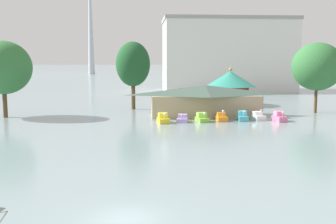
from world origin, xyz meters
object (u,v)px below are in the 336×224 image
shoreline_tree_mid (133,64)px  distant_broadcast_tower (90,2)px  boathouse (205,100)px  pedal_boat_yellow (163,119)px  shoreline_tree_tall_left (3,68)px  pedal_boat_pink (279,117)px  pedal_boat_cyan (243,117)px  pedal_boat_orange (221,117)px  background_building_block (227,55)px  pedal_boat_white (258,117)px  shoreline_tree_right (317,67)px  pedal_boat_lavender (182,119)px  green_roof_pavilion (230,86)px  pedal_boat_lime (202,118)px

shoreline_tree_mid → distant_broadcast_tower: (-32.71, 206.72, 40.86)m
shoreline_tree_mid → boathouse: bearing=-40.8°
pedal_boat_yellow → boathouse: 10.26m
shoreline_tree_tall_left → distant_broadcast_tower: 220.73m
boathouse → pedal_boat_pink: bearing=-31.9°
shoreline_tree_tall_left → pedal_boat_cyan: bearing=-9.3°
pedal_boat_cyan → pedal_boat_orange: bearing=-85.7°
pedal_boat_orange → pedal_boat_pink: bearing=83.0°
pedal_boat_yellow → background_building_block: size_ratio=0.07×
pedal_boat_white → background_building_block: 63.29m
boathouse → shoreline_tree_right: size_ratio=1.56×
pedal_boat_lavender → pedal_boat_white: pedal_boat_white is taller
pedal_boat_white → background_building_block: (8.41, 61.85, 10.42)m
pedal_boat_pink → green_roof_pavilion: bearing=178.7°
pedal_boat_white → shoreline_tree_right: shoreline_tree_right is taller
pedal_boat_lime → boathouse: size_ratio=0.14×
shoreline_tree_mid → pedal_boat_white: bearing=-38.3°
pedal_boat_lime → pedal_boat_pink: pedal_boat_pink is taller
pedal_boat_cyan → green_roof_pavilion: (2.87, 21.43, 3.45)m
pedal_boat_orange → shoreline_tree_tall_left: (-34.17, 6.16, 7.50)m
boathouse → shoreline_tree_tall_left: (-32.54, 0.62, 5.33)m
pedal_boat_white → shoreline_tree_right: bearing=113.3°
green_roof_pavilion → shoreline_tree_right: 18.45m
pedal_boat_orange → pedal_boat_white: bearing=93.9°
pedal_boat_lavender → pedal_boat_orange: bearing=108.8°
pedal_boat_lavender → green_roof_pavilion: bearing=162.6°
boathouse → background_building_block: (15.90, 56.82, 8.26)m
shoreline_tree_tall_left → pedal_boat_lavender: bearing=-13.9°
pedal_boat_cyan → green_roof_pavilion: green_roof_pavilion is taller
green_roof_pavilion → shoreline_tree_tall_left: 43.32m
pedal_boat_lime → shoreline_tree_right: shoreline_tree_right is taller
boathouse → shoreline_tree_tall_left: 32.98m
shoreline_tree_right → boathouse: bearing=-172.1°
pedal_boat_cyan → shoreline_tree_right: bearing=122.1°
shoreline_tree_tall_left → background_building_block: (48.44, 56.21, 2.93)m
green_roof_pavilion → shoreline_tree_right: shoreline_tree_right is taller
pedal_boat_cyan → background_building_block: (10.99, 62.32, 10.36)m
pedal_boat_cyan → boathouse: 7.66m
pedal_boat_orange → boathouse: 6.17m
green_roof_pavilion → background_building_block: 42.26m
pedal_boat_cyan → boathouse: size_ratio=0.13×
shoreline_tree_right → distant_broadcast_tower: size_ratio=0.10×
pedal_boat_cyan → pedal_boat_white: size_ratio=0.94×
pedal_boat_cyan → shoreline_tree_mid: size_ratio=0.19×
pedal_boat_lime → pedal_boat_yellow: bearing=-94.5°
pedal_boat_white → shoreline_tree_tall_left: bearing=-106.6°
pedal_boat_white → shoreline_tree_right: size_ratio=0.21×
pedal_boat_white → boathouse: size_ratio=0.14×
green_roof_pavilion → shoreline_tree_mid: bearing=-164.4°
distant_broadcast_tower → pedal_boat_pink: bearing=-76.2°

